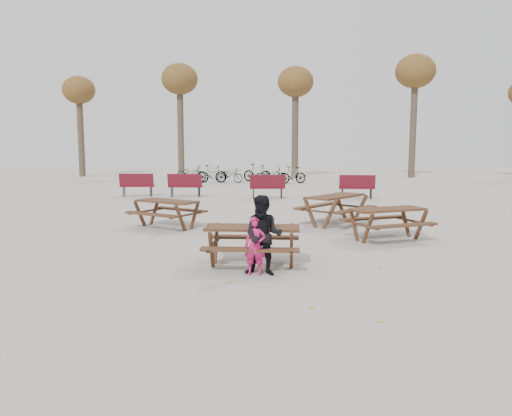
# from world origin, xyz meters

# --- Properties ---
(ground) EXTENTS (80.00, 80.00, 0.00)m
(ground) POSITION_xyz_m (0.00, 0.00, 0.00)
(ground) COLOR gray
(ground) RESTS_ON ground
(main_picnic_table) EXTENTS (1.80, 1.45, 0.78)m
(main_picnic_table) POSITION_xyz_m (0.00, 0.00, 0.59)
(main_picnic_table) COLOR #3B1F15
(main_picnic_table) RESTS_ON ground
(food_tray) EXTENTS (0.18, 0.11, 0.03)m
(food_tray) POSITION_xyz_m (0.23, -0.19, 0.79)
(food_tray) COLOR white
(food_tray) RESTS_ON main_picnic_table
(bread_roll) EXTENTS (0.14, 0.06, 0.05)m
(bread_roll) POSITION_xyz_m (0.23, -0.19, 0.83)
(bread_roll) COLOR tan
(bread_roll) RESTS_ON food_tray
(soda_bottle) EXTENTS (0.07, 0.07, 0.17)m
(soda_bottle) POSITION_xyz_m (0.06, -0.12, 0.85)
(soda_bottle) COLOR silver
(soda_bottle) RESTS_ON main_picnic_table
(child) EXTENTS (0.40, 0.28, 1.06)m
(child) POSITION_xyz_m (0.10, -0.66, 0.53)
(child) COLOR #C1185A
(child) RESTS_ON ground
(adult) EXTENTS (0.78, 0.65, 1.44)m
(adult) POSITION_xyz_m (0.25, -0.64, 0.72)
(adult) COLOR black
(adult) RESTS_ON ground
(picnic_table_east) EXTENTS (2.26, 2.09, 0.78)m
(picnic_table_east) POSITION_xyz_m (3.10, 2.82, 0.39)
(picnic_table_east) COLOR #3B1F15
(picnic_table_east) RESTS_ON ground
(picnic_table_north) EXTENTS (2.26, 2.12, 0.77)m
(picnic_table_north) POSITION_xyz_m (-2.72, 4.20, 0.39)
(picnic_table_north) COLOR #3B1F15
(picnic_table_north) RESTS_ON ground
(picnic_table_far) EXTENTS (2.48, 2.55, 0.86)m
(picnic_table_far) POSITION_xyz_m (2.04, 5.09, 0.43)
(picnic_table_far) COLOR #3B1F15
(picnic_table_far) RESTS_ON ground
(park_bench_row) EXTENTS (11.18, 1.11, 1.03)m
(park_bench_row) POSITION_xyz_m (-1.67, 12.04, 0.52)
(park_bench_row) COLOR maroon
(park_bench_row) RESTS_ON ground
(bicycle_row) EXTENTS (8.07, 2.38, 1.08)m
(bicycle_row) POSITION_xyz_m (-2.36, 20.29, 0.50)
(bicycle_row) COLOR black
(bicycle_row) RESTS_ON ground
(tree_row) EXTENTS (32.17, 3.52, 8.26)m
(tree_row) POSITION_xyz_m (0.90, 25.15, 6.19)
(tree_row) COLOR #382B21
(tree_row) RESTS_ON ground
(fallen_leaves) EXTENTS (11.00, 11.00, 0.01)m
(fallen_leaves) POSITION_xyz_m (0.50, 2.50, 0.00)
(fallen_leaves) COLOR #AC9529
(fallen_leaves) RESTS_ON ground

